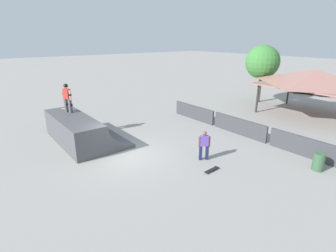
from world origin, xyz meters
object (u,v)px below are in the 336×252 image
(bystander_walking, at_px, (204,144))
(skateboard_on_ground, at_px, (212,170))
(tree_beside_pavilion, at_px, (262,62))
(trash_bin, at_px, (319,162))
(parked_car_tan, at_px, (310,88))
(skateboard_on_deck, at_px, (67,109))
(skater_on_deck, at_px, (67,96))

(bystander_walking, height_order, skateboard_on_ground, bystander_walking)
(skateboard_on_ground, height_order, tree_beside_pavilion, tree_beside_pavilion)
(skateboard_on_ground, bearing_deg, trash_bin, -39.98)
(skateboard_on_ground, relative_size, parked_car_tan, 0.20)
(skateboard_on_ground, xyz_separation_m, trash_bin, (2.98, 3.97, 0.37))
(parked_car_tan, bearing_deg, skateboard_on_ground, -83.43)
(bystander_walking, xyz_separation_m, parked_car_tan, (-4.49, 21.03, -0.25))
(skateboard_on_ground, bearing_deg, skateboard_on_deck, 108.72)
(bystander_walking, relative_size, trash_bin, 1.81)
(skater_on_deck, xyz_separation_m, tree_beside_pavilion, (1.67, 17.39, 1.15))
(bystander_walking, bearing_deg, parked_car_tan, -134.34)
(parked_car_tan, bearing_deg, trash_bin, -72.00)
(parked_car_tan, bearing_deg, tree_beside_pavilion, -106.77)
(bystander_walking, distance_m, parked_car_tan, 21.51)
(skater_on_deck, relative_size, skateboard_on_ground, 2.01)
(skateboard_on_ground, height_order, parked_car_tan, parked_car_tan)
(skateboard_on_ground, bearing_deg, parked_car_tan, 11.41)
(skater_on_deck, distance_m, parked_car_tan, 25.48)
(tree_beside_pavilion, bearing_deg, skateboard_on_deck, -97.27)
(skater_on_deck, bearing_deg, parked_car_tan, 61.55)
(tree_beside_pavilion, relative_size, parked_car_tan, 1.24)
(skateboard_on_ground, distance_m, parked_car_tan, 22.30)
(skateboard_on_deck, distance_m, bystander_walking, 8.99)
(skater_on_deck, height_order, parked_car_tan, skater_on_deck)
(skateboard_on_deck, distance_m, skateboard_on_ground, 9.85)
(bystander_walking, relative_size, skateboard_on_ground, 1.78)
(bystander_walking, height_order, parked_car_tan, bystander_walking)
(bystander_walking, bearing_deg, skateboard_on_deck, -28.66)
(skateboard_on_deck, bearing_deg, parked_car_tan, 62.24)
(skateboard_on_deck, bearing_deg, bystander_walking, 7.73)
(skateboard_on_deck, distance_m, trash_bin, 14.26)
(skater_on_deck, relative_size, trash_bin, 2.05)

